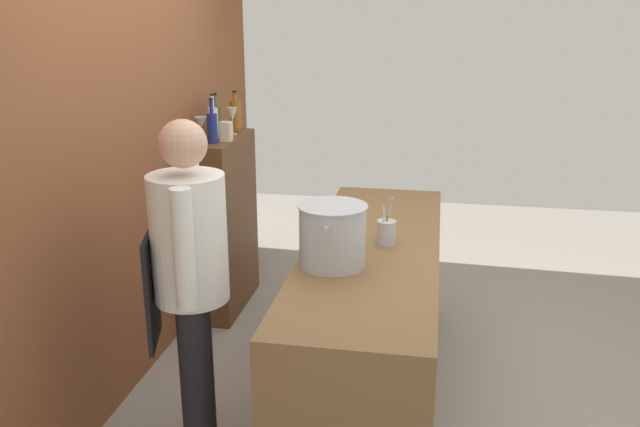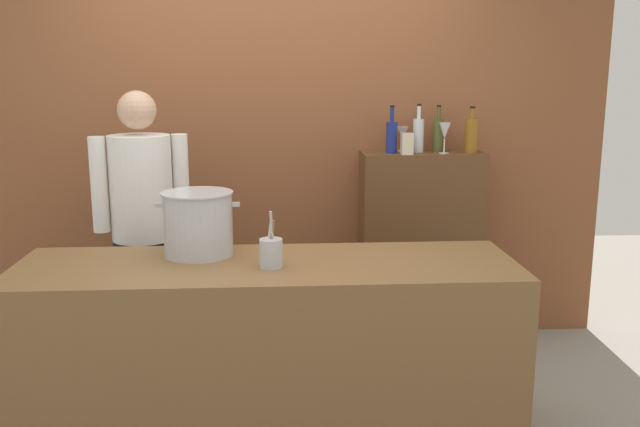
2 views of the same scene
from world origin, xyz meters
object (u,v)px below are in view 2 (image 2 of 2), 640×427
at_px(spice_tin_cream, 407,144).
at_px(wine_glass_wide, 445,132).
at_px(stockpot_large, 198,224).
at_px(wine_bottle_amber, 471,135).
at_px(wine_bottle_olive, 438,134).
at_px(utensil_crock, 271,252).
at_px(wine_bottle_cobalt, 392,136).
at_px(wine_bottle_clear, 418,134).
at_px(chef, 143,217).
at_px(wine_glass_short, 403,133).

bearing_deg(spice_tin_cream, wine_glass_wide, 7.56).
distance_m(stockpot_large, wine_bottle_amber, 1.89).
distance_m(wine_bottle_olive, wine_glass_wide, 0.12).
distance_m(utensil_crock, wine_bottle_amber, 1.78).
xyz_separation_m(stockpot_large, wine_glass_wide, (1.41, 0.95, 0.34)).
distance_m(wine_bottle_cobalt, wine_bottle_clear, 0.19).
bearing_deg(utensil_crock, chef, 131.18).
xyz_separation_m(wine_bottle_amber, wine_bottle_clear, (-0.32, 0.06, -0.00)).
bearing_deg(wine_bottle_amber, wine_bottle_clear, 169.94).
relative_size(wine_bottle_cobalt, wine_bottle_clear, 0.98).
height_order(wine_bottle_amber, spice_tin_cream, wine_bottle_amber).
bearing_deg(wine_bottle_olive, wine_glass_short, 170.96).
height_order(wine_bottle_clear, wine_glass_short, wine_bottle_clear).
height_order(stockpot_large, utensil_crock, stockpot_large).
xyz_separation_m(utensil_crock, wine_bottle_olive, (1.05, 1.29, 0.40)).
xyz_separation_m(stockpot_large, wine_glass_short, (1.18, 1.09, 0.32)).
height_order(chef, wine_glass_wide, chef).
height_order(stockpot_large, wine_bottle_olive, wine_bottle_olive).
bearing_deg(wine_bottle_clear, wine_bottle_cobalt, -162.66).
distance_m(wine_bottle_cobalt, wine_bottle_amber, 0.50).
xyz_separation_m(wine_bottle_cobalt, wine_glass_short, (0.09, 0.11, 0.01)).
distance_m(wine_bottle_cobalt, spice_tin_cream, 0.11).
relative_size(wine_bottle_olive, wine_bottle_clear, 0.97).
bearing_deg(wine_glass_short, wine_bottle_olive, -9.04).
bearing_deg(utensil_crock, stockpot_large, 145.87).
distance_m(chef, utensil_crock, 1.09).
xyz_separation_m(wine_bottle_olive, wine_glass_short, (-0.22, 0.03, 0.00)).
relative_size(wine_bottle_cobalt, wine_glass_wide, 1.54).
bearing_deg(wine_glass_short, wine_bottle_clear, -33.91).
distance_m(stockpot_large, wine_glass_wide, 1.73).
relative_size(stockpot_large, wine_bottle_olive, 1.37).
xyz_separation_m(wine_bottle_cobalt, wine_bottle_olive, (0.31, 0.08, 0.00)).
height_order(wine_bottle_cobalt, wine_glass_wide, wine_bottle_cobalt).
bearing_deg(wine_glass_wide, wine_glass_short, 147.55).
relative_size(chef, wine_bottle_cobalt, 5.66).
xyz_separation_m(stockpot_large, spice_tin_cream, (1.17, 0.91, 0.28)).
xyz_separation_m(chef, wine_bottle_olive, (1.77, 0.47, 0.41)).
xyz_separation_m(chef, wine_glass_wide, (1.78, 0.36, 0.43)).
relative_size(chef, wine_bottle_olive, 5.72).
bearing_deg(wine_bottle_cobalt, spice_tin_cream, -37.91).
xyz_separation_m(chef, utensil_crock, (0.72, -0.82, 0.00)).
height_order(chef, wine_bottle_clear, chef).
height_order(wine_glass_short, spice_tin_cream, wine_glass_short).
height_order(wine_bottle_amber, wine_bottle_clear, wine_bottle_clear).
height_order(wine_bottle_cobalt, wine_glass_short, wine_bottle_cobalt).
relative_size(wine_glass_wide, spice_tin_cream, 1.47).
relative_size(chef, stockpot_large, 4.17).
distance_m(wine_bottle_clear, wine_glass_wide, 0.17).
distance_m(stockpot_large, wine_glass_short, 1.64).
distance_m(chef, spice_tin_cream, 1.62).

